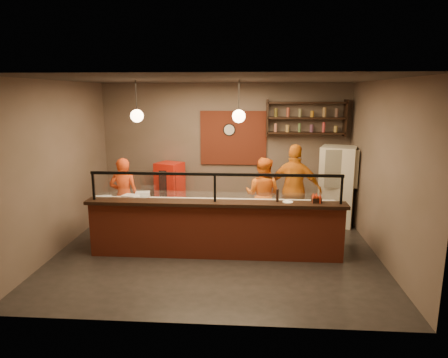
# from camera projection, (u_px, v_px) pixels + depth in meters

# --- Properties ---
(floor) EXTENTS (6.00, 6.00, 0.00)m
(floor) POSITION_uv_depth(u_px,v_px,m) (217.00, 251.00, 7.67)
(floor) COLOR black
(floor) RESTS_ON ground
(ceiling) EXTENTS (6.00, 6.00, 0.00)m
(ceiling) POSITION_uv_depth(u_px,v_px,m) (216.00, 79.00, 7.00)
(ceiling) COLOR #332C27
(ceiling) RESTS_ON wall_back
(wall_back) EXTENTS (6.00, 0.00, 6.00)m
(wall_back) POSITION_uv_depth(u_px,v_px,m) (225.00, 150.00, 9.77)
(wall_back) COLOR brown
(wall_back) RESTS_ON floor
(wall_left) EXTENTS (0.00, 5.00, 5.00)m
(wall_left) POSITION_uv_depth(u_px,v_px,m) (58.00, 167.00, 7.53)
(wall_left) COLOR brown
(wall_left) RESTS_ON floor
(wall_right) EXTENTS (0.00, 5.00, 5.00)m
(wall_right) POSITION_uv_depth(u_px,v_px,m) (383.00, 171.00, 7.13)
(wall_right) COLOR brown
(wall_right) RESTS_ON floor
(wall_front) EXTENTS (6.00, 0.00, 6.00)m
(wall_front) POSITION_uv_depth(u_px,v_px,m) (198.00, 207.00, 4.89)
(wall_front) COLOR brown
(wall_front) RESTS_ON floor
(brick_patch) EXTENTS (1.60, 0.04, 1.30)m
(brick_patch) POSITION_uv_depth(u_px,v_px,m) (233.00, 138.00, 9.66)
(brick_patch) COLOR #973721
(brick_patch) RESTS_ON wall_back
(service_counter) EXTENTS (4.60, 0.25, 1.00)m
(service_counter) POSITION_uv_depth(u_px,v_px,m) (215.00, 231.00, 7.27)
(service_counter) COLOR #973721
(service_counter) RESTS_ON floor
(counter_ledge) EXTENTS (4.70, 0.37, 0.06)m
(counter_ledge) POSITION_uv_depth(u_px,v_px,m) (215.00, 203.00, 7.16)
(counter_ledge) COLOR black
(counter_ledge) RESTS_ON service_counter
(worktop_cabinet) EXTENTS (4.60, 0.75, 0.85)m
(worktop_cabinet) POSITION_uv_depth(u_px,v_px,m) (217.00, 226.00, 7.78)
(worktop_cabinet) COLOR gray
(worktop_cabinet) RESTS_ON floor
(worktop) EXTENTS (4.60, 0.75, 0.05)m
(worktop) POSITION_uv_depth(u_px,v_px,m) (217.00, 204.00, 7.68)
(worktop) COLOR silver
(worktop) RESTS_ON worktop_cabinet
(sneeze_guard) EXTENTS (4.50, 0.05, 0.52)m
(sneeze_guard) POSITION_uv_depth(u_px,v_px,m) (215.00, 185.00, 7.09)
(sneeze_guard) COLOR white
(sneeze_guard) RESTS_ON counter_ledge
(wall_shelving) EXTENTS (1.84, 0.28, 0.85)m
(wall_shelving) POSITION_uv_depth(u_px,v_px,m) (306.00, 118.00, 9.30)
(wall_shelving) COLOR black
(wall_shelving) RESTS_ON wall_back
(wall_clock) EXTENTS (0.30, 0.04, 0.30)m
(wall_clock) POSITION_uv_depth(u_px,v_px,m) (229.00, 130.00, 9.62)
(wall_clock) COLOR black
(wall_clock) RESTS_ON wall_back
(pendant_left) EXTENTS (0.24, 0.24, 0.77)m
(pendant_left) POSITION_uv_depth(u_px,v_px,m) (137.00, 116.00, 7.43)
(pendant_left) COLOR black
(pendant_left) RESTS_ON ceiling
(pendant_right) EXTENTS (0.24, 0.24, 0.77)m
(pendant_right) POSITION_uv_depth(u_px,v_px,m) (239.00, 116.00, 7.30)
(pendant_right) COLOR black
(pendant_right) RESTS_ON ceiling
(cook_left) EXTENTS (0.63, 0.45, 1.65)m
(cook_left) POSITION_uv_depth(u_px,v_px,m) (124.00, 196.00, 8.48)
(cook_left) COLOR red
(cook_left) RESTS_ON floor
(cook_mid) EXTENTS (0.96, 0.86, 1.64)m
(cook_mid) POSITION_uv_depth(u_px,v_px,m) (263.00, 195.00, 8.57)
(cook_mid) COLOR orange
(cook_mid) RESTS_ON floor
(cook_right) EXTENTS (1.22, 0.77, 1.93)m
(cook_right) POSITION_uv_depth(u_px,v_px,m) (295.00, 190.00, 8.45)
(cook_right) COLOR #C96812
(cook_right) RESTS_ON floor
(fridge) EXTENTS (0.93, 0.90, 1.80)m
(fridge) POSITION_uv_depth(u_px,v_px,m) (337.00, 186.00, 9.09)
(fridge) COLOR beige
(fridge) RESTS_ON floor
(red_cooler) EXTENTS (0.73, 0.70, 1.33)m
(red_cooler) POSITION_uv_depth(u_px,v_px,m) (170.00, 190.00, 9.72)
(red_cooler) COLOR red
(red_cooler) RESTS_ON floor
(pizza_dough) EXTENTS (0.58, 0.58, 0.01)m
(pizza_dough) POSITION_uv_depth(u_px,v_px,m) (270.00, 203.00, 7.61)
(pizza_dough) COLOR beige
(pizza_dough) RESTS_ON worktop
(prep_tub_a) EXTENTS (0.33, 0.29, 0.14)m
(prep_tub_a) POSITION_uv_depth(u_px,v_px,m) (130.00, 198.00, 7.72)
(prep_tub_a) COLOR silver
(prep_tub_a) RESTS_ON worktop
(prep_tub_b) EXTENTS (0.31, 0.27, 0.14)m
(prep_tub_b) POSITION_uv_depth(u_px,v_px,m) (143.00, 195.00, 7.95)
(prep_tub_b) COLOR silver
(prep_tub_b) RESTS_ON worktop
(prep_tub_c) EXTENTS (0.36, 0.32, 0.15)m
(prep_tub_c) POSITION_uv_depth(u_px,v_px,m) (103.00, 201.00, 7.54)
(prep_tub_c) COLOR white
(prep_tub_c) RESTS_ON worktop
(rolling_pin) EXTENTS (0.31, 0.21, 0.06)m
(rolling_pin) POSITION_uv_depth(u_px,v_px,m) (141.00, 198.00, 7.93)
(rolling_pin) COLOR yellow
(rolling_pin) RESTS_ON worktop
(condiment_caddy) EXTENTS (0.18, 0.14, 0.09)m
(condiment_caddy) POSITION_uv_depth(u_px,v_px,m) (316.00, 200.00, 7.08)
(condiment_caddy) COLOR black
(condiment_caddy) RESTS_ON counter_ledge
(pepper_mill) EXTENTS (0.06, 0.06, 0.23)m
(pepper_mill) POSITION_uv_depth(u_px,v_px,m) (277.00, 195.00, 7.13)
(pepper_mill) COLOR black
(pepper_mill) RESTS_ON counter_ledge
(small_plate) EXTENTS (0.24, 0.24, 0.01)m
(small_plate) POSITION_uv_depth(u_px,v_px,m) (288.00, 202.00, 7.11)
(small_plate) COLOR white
(small_plate) RESTS_ON counter_ledge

